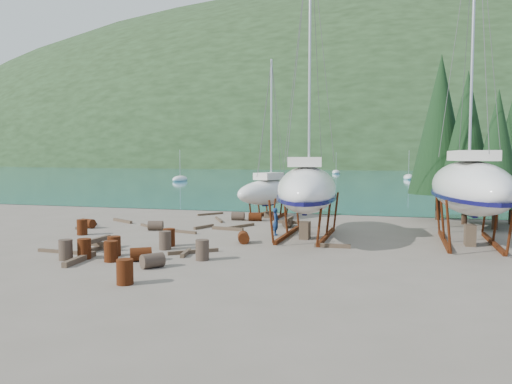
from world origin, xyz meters
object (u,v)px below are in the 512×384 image
(large_sailboat_near, at_px, (307,188))
(large_sailboat_far, at_px, (470,186))
(small_sailboat_shore, at_px, (270,191))
(worker, at_px, (276,222))

(large_sailboat_near, relative_size, large_sailboat_far, 0.94)
(small_sailboat_shore, bearing_deg, worker, -52.77)
(small_sailboat_shore, height_order, worker, small_sailboat_shore)
(large_sailboat_near, bearing_deg, large_sailboat_far, -6.91)
(small_sailboat_shore, bearing_deg, large_sailboat_near, -42.70)
(large_sailboat_far, height_order, small_sailboat_shore, large_sailboat_far)
(large_sailboat_near, bearing_deg, worker, 164.21)
(large_sailboat_far, bearing_deg, worker, 175.53)
(large_sailboat_near, distance_m, small_sailboat_shore, 9.48)
(large_sailboat_far, relative_size, small_sailboat_shore, 1.56)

